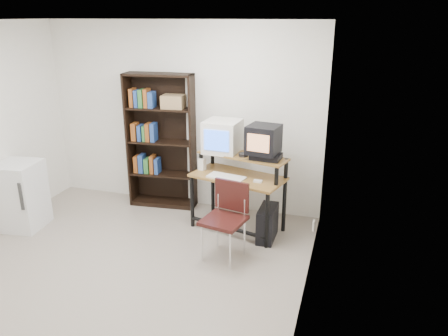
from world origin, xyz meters
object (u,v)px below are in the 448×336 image
(school_chair, at_px, (227,212))
(bookshelf, at_px, (162,140))
(pc_tower, at_px, (267,223))
(mini_fridge, at_px, (20,195))
(crt_monitor, at_px, (223,136))
(crt_tv, at_px, (263,139))
(computer_desk, at_px, (239,179))

(school_chair, height_order, bookshelf, bookshelf)
(pc_tower, bearing_deg, mini_fridge, -169.32)
(crt_monitor, xyz_separation_m, bookshelf, (-0.99, 0.27, -0.20))
(pc_tower, bearing_deg, school_chair, -125.54)
(crt_monitor, xyz_separation_m, mini_fridge, (-2.45, -0.97, -0.73))
(crt_monitor, bearing_deg, bookshelf, 168.17)
(crt_tv, bearing_deg, pc_tower, -50.35)
(school_chair, relative_size, mini_fridge, 1.00)
(computer_desk, xyz_separation_m, pc_tower, (0.42, -0.18, -0.47))
(crt_tv, height_order, school_chair, crt_tv)
(pc_tower, bearing_deg, bookshelf, 159.20)
(computer_desk, height_order, bookshelf, bookshelf)
(school_chair, bearing_deg, pc_tower, 66.07)
(mini_fridge, bearing_deg, school_chair, -4.87)
(crt_monitor, bearing_deg, crt_tv, -12.47)
(pc_tower, distance_m, bookshelf, 1.95)
(computer_desk, xyz_separation_m, crt_monitor, (-0.27, 0.19, 0.49))
(school_chair, bearing_deg, crt_monitor, 121.36)
(bookshelf, bearing_deg, school_chair, -46.85)
(crt_monitor, height_order, bookshelf, bookshelf)
(crt_tv, bearing_deg, crt_monitor, 172.50)
(bookshelf, height_order, mini_fridge, bookshelf)
(crt_monitor, relative_size, pc_tower, 1.04)
(crt_tv, bearing_deg, computer_desk, -166.75)
(crt_monitor, relative_size, bookshelf, 0.24)
(computer_desk, relative_size, mini_fridge, 1.43)
(pc_tower, relative_size, mini_fridge, 0.51)
(mini_fridge, bearing_deg, pc_tower, 4.35)
(mini_fridge, bearing_deg, crt_monitor, 15.04)
(crt_tv, relative_size, mini_fridge, 0.47)
(crt_monitor, xyz_separation_m, school_chair, (0.32, -0.89, -0.63))
(computer_desk, relative_size, bookshelf, 0.66)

